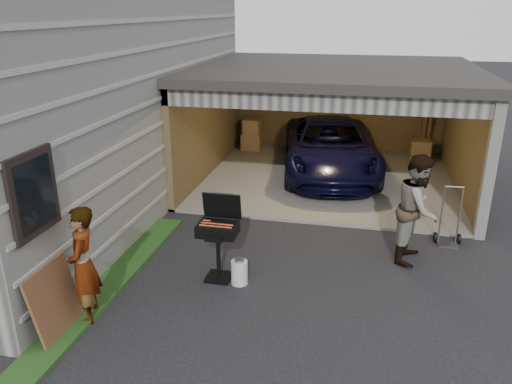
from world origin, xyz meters
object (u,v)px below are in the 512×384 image
man (418,209)px  plywood_panel (55,301)px  bbq_grill (218,231)px  hand_truck (448,233)px  woman (83,265)px  minivan (330,149)px  propane_tank (239,272)px

man → plywood_panel: size_ratio=1.90×
bbq_grill → hand_truck: bearing=28.8°
woman → bbq_grill: bearing=116.7°
plywood_panel → hand_truck: (5.61, 4.05, -0.28)m
minivan → plywood_panel: minivan is taller
plywood_panel → bbq_grill: bearing=47.8°
bbq_grill → woman: bearing=-134.6°
bbq_grill → propane_tank: (0.37, -0.12, -0.64)m
man → propane_tank: (-2.80, -1.49, -0.76)m
woman → propane_tank: woman is taller
minivan → bbq_grill: bbq_grill is taller
woman → propane_tank: 2.43m
plywood_panel → hand_truck: bearing=35.8°
woman → plywood_panel: bearing=-50.0°
minivan → propane_tank: 6.09m
propane_tank → hand_truck: hand_truck is taller
plywood_panel → hand_truck: hand_truck is taller
minivan → hand_truck: bearing=-64.4°
propane_tank → hand_truck: 4.16m
plywood_panel → woman: bearing=58.8°
minivan → bbq_grill: size_ratio=3.57×
minivan → bbq_grill: (-1.32, -5.88, 0.14)m
minivan → woman: woman is taller
man → propane_tank: man is taller
woman → hand_truck: size_ratio=1.48×
minivan → plywood_panel: bearing=-120.0°
woman → bbq_grill: size_ratio=1.22×
propane_tank → hand_truck: size_ratio=0.35×
woman → man: bearing=103.1°
woman → plywood_panel: woman is taller
man → propane_tank: 3.27m
man → bbq_grill: (-3.17, -1.38, -0.13)m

